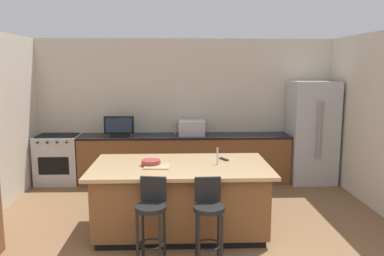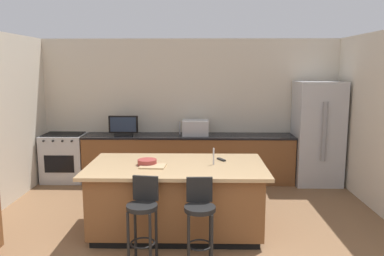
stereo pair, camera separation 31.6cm
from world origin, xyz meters
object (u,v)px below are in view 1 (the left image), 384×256
at_px(tv_monitor, 119,127).
at_px(cutting_board, 157,167).
at_px(refrigerator, 312,132).
at_px(microwave, 192,128).
at_px(bar_stool_right, 209,214).
at_px(tv_remote, 224,159).
at_px(kitchen_island, 181,198).
at_px(bar_stool_left, 152,214).
at_px(range_oven, 59,159).
at_px(fruit_bowl, 151,163).

relative_size(tv_monitor, cutting_board, 1.72).
distance_m(refrigerator, microwave, 2.25).
distance_m(bar_stool_right, tv_remote, 1.20).
distance_m(kitchen_island, cutting_board, 0.55).
xyz_separation_m(microwave, tv_remote, (0.37, -2.01, -0.12)).
xyz_separation_m(bar_stool_left, cutting_board, (0.03, 0.71, 0.34)).
height_order(range_oven, tv_monitor, tv_monitor).
bearing_deg(cutting_board, fruit_bowl, 129.56).
height_order(kitchen_island, range_oven, range_oven).
bearing_deg(kitchen_island, bar_stool_right, -70.94).
xyz_separation_m(fruit_bowl, cutting_board, (0.08, -0.10, -0.03)).
distance_m(range_oven, tv_remote, 3.52).
bearing_deg(tv_monitor, refrigerator, -0.15).
bearing_deg(refrigerator, kitchen_island, -138.42).
distance_m(kitchen_island, tv_remote, 0.79).
bearing_deg(tv_monitor, cutting_board, -70.61).
height_order(kitchen_island, tv_remote, tv_remote).
bearing_deg(tv_remote, kitchen_island, 173.68).
relative_size(refrigerator, microwave, 3.95).
bearing_deg(bar_stool_left, tv_remote, 58.13).
bearing_deg(fruit_bowl, range_oven, 129.63).
xyz_separation_m(microwave, bar_stool_left, (-0.55, -3.09, -0.46)).
xyz_separation_m(refrigerator, cutting_board, (-2.77, -2.32, -0.03)).
bearing_deg(fruit_bowl, refrigerator, 37.80).
xyz_separation_m(refrigerator, bar_stool_right, (-2.17, -3.06, -0.38)).
bearing_deg(tv_monitor, kitchen_island, -63.22).
distance_m(range_oven, bar_stool_right, 4.04).
bearing_deg(cutting_board, tv_remote, 22.21).
bearing_deg(microwave, range_oven, -179.97).
xyz_separation_m(bar_stool_right, tv_remote, (0.29, 1.11, 0.34)).
bearing_deg(bar_stool_right, range_oven, 127.12).
relative_size(bar_stool_right, cutting_board, 3.03).
bearing_deg(bar_stool_left, fruit_bowl, 102.52).
xyz_separation_m(kitchen_island, cutting_board, (-0.29, -0.12, 0.45)).
bearing_deg(cutting_board, range_oven, 129.62).
xyz_separation_m(range_oven, bar_stool_right, (2.56, -3.12, 0.12)).
relative_size(bar_stool_left, fruit_bowl, 3.90).
height_order(bar_stool_right, tv_remote, bar_stool_right).
bearing_deg(refrigerator, range_oven, 179.28).
xyz_separation_m(kitchen_island, fruit_bowl, (-0.38, -0.02, 0.48)).
distance_m(microwave, tv_remote, 2.05).
relative_size(refrigerator, bar_stool_left, 1.98).
relative_size(range_oven, bar_stool_right, 0.95).
height_order(tv_remote, cutting_board, tv_remote).
distance_m(range_oven, microwave, 2.55).
bearing_deg(tv_monitor, microwave, 2.22).
bearing_deg(cutting_board, bar_stool_right, -51.58).
xyz_separation_m(kitchen_island, bar_stool_right, (0.30, -0.87, 0.11)).
bearing_deg(kitchen_island, range_oven, 135.07).
distance_m(tv_monitor, cutting_board, 2.47).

